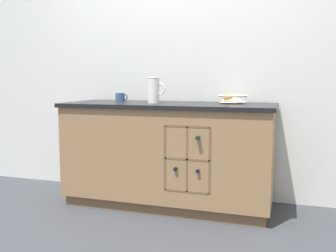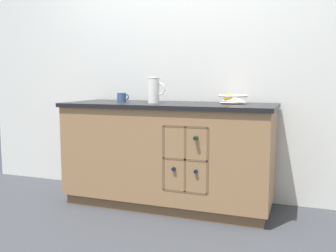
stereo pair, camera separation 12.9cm
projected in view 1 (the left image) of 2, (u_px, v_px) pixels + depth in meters
name	position (u px, v px, depth m)	size (l,w,h in m)	color
ground_plane	(168.00, 204.00, 3.30)	(14.00, 14.00, 0.00)	#383A3F
back_wall	(181.00, 60.00, 3.51)	(4.40, 0.06, 2.55)	silver
kitchen_island	(168.00, 154.00, 3.24)	(1.81, 0.68, 0.90)	brown
fruit_bowl	(232.00, 98.00, 3.15)	(0.24, 0.24, 0.09)	silver
white_pitcher	(154.00, 90.00, 3.18)	(0.16, 0.10, 0.22)	white
ceramic_mug	(120.00, 97.00, 3.46)	(0.12, 0.09, 0.08)	#385684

